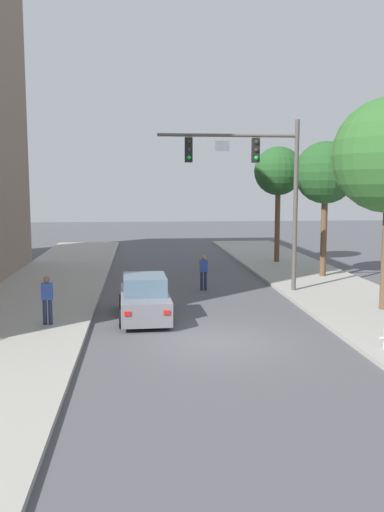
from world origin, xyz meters
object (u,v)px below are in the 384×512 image
Objects in this scene: car_lead_grey at (145,299)px; pedestrian_crossing_road at (204,271)px; pedestrian_sidewalk_left_walker at (47,298)px; street_tree_second at (326,173)px; street_tree_third at (278,172)px; traffic_signal_mast at (258,174)px.

pedestrian_crossing_road is at bearing 62.29° from car_lead_grey.
pedestrian_sidewalk_left_walker is 0.24× the size of street_tree_second.
street_tree_third reaches higher than pedestrian_crossing_road.
traffic_signal_mast reaches higher than street_tree_second.
street_tree_third is (-1.02, 5.60, 0.23)m from street_tree_second.
street_tree_second reaches higher than pedestrian_crossing_road.
street_tree_second is (6.57, 2.57, 4.53)m from pedestrian_crossing_road.
traffic_signal_mast is 4.57× the size of pedestrian_crossing_road.
street_tree_second is (4.36, 3.76, 0.12)m from traffic_signal_mast.
pedestrian_crossing_road is at bearing -158.63° from street_tree_second.
traffic_signal_mast reaches higher than pedestrian_crossing_road.
traffic_signal_mast is 5.08m from pedestrian_crossing_road.
pedestrian_crossing_road is 0.23× the size of street_tree_third.
pedestrian_sidewalk_left_walker is at bearing -133.15° from pedestrian_crossing_road.
pedestrian_crossing_road is at bearing 151.90° from traffic_signal_mast.
street_tree_second is at bearing 40.06° from car_lead_grey.
street_tree_third is at bearing 55.79° from pedestrian_crossing_road.
pedestrian_sidewalk_left_walker is at bearing -144.45° from street_tree_second.
car_lead_grey is at bearing -139.94° from street_tree_second.
street_tree_third is at bearing 70.34° from traffic_signal_mast.
street_tree_third is at bearing 58.24° from car_lead_grey.
pedestrian_sidewalk_left_walker is 8.83m from pedestrian_crossing_road.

